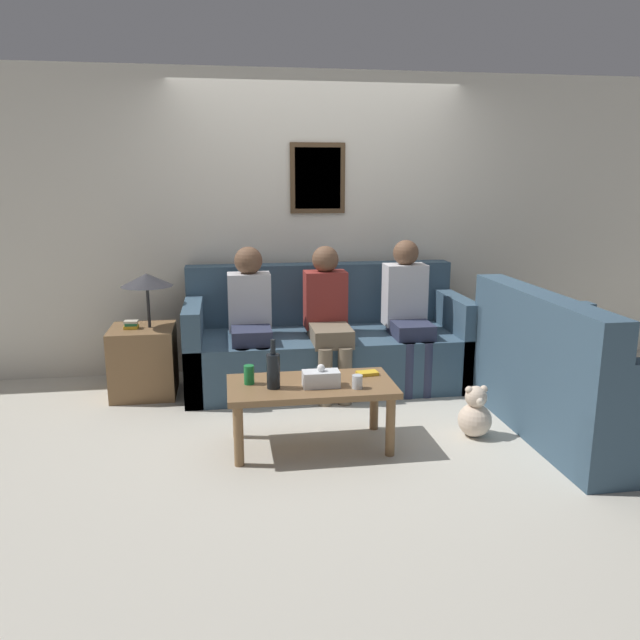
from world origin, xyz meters
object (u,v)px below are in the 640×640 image
Objects in this scene: couch_main at (326,344)px; coffee_table at (311,392)px; wine_bottle at (273,370)px; person_middle at (328,314)px; couch_side at (578,386)px; person_left at (250,314)px; drinking_glass at (357,382)px; teddy_bear at (475,414)px; person_right at (408,308)px.

coffee_table is (-0.31, -1.29, 0.04)m from couch_main.
coffee_table is 0.31m from wine_bottle.
coffee_table is at bearing -105.00° from person_middle.
couch_side is 1.43× the size of person_left.
person_left is at bearing 61.92° from couch_side.
couch_main is 1.43m from drinking_glass.
couch_side is at bearing -1.21° from coffee_table.
person_left reaches higher than couch_main.
teddy_bear is at bearing -58.10° from couch_main.
teddy_bear is at bearing 87.59° from couch_side.
drinking_glass is (0.27, -0.14, 0.10)m from coffee_table.
teddy_bear is (-0.71, 0.03, -0.18)m from couch_side.
coffee_table is 3.40× the size of wine_bottle.
drinking_glass is at bearing -26.84° from coffee_table.
couch_main is at bearing 85.22° from person_middle.
teddy_bear is at bearing -52.72° from person_middle.
couch_side is at bearing -28.08° from person_left.
person_middle is (0.02, 1.21, 0.17)m from drinking_glass.
wine_bottle is 0.88× the size of teddy_bear.
couch_main is at bearing 76.64° from coffee_table.
couch_side is at bearing -41.11° from couch_main.
person_middle reaches higher than wine_bottle.
coffee_table reaches higher than teddy_bear.
person_left is 1.29m from person_right.
couch_main is 2.18× the size of coffee_table.
couch_main is 2.02m from couch_side.
couch_main is 1.38× the size of couch_side.
person_left is at bearing 94.34° from wine_bottle.
drinking_glass is 0.07× the size of person_middle.
couch_main is at bearing 163.46° from person_right.
couch_side is at bearing -2.41° from teddy_bear.
wine_bottle is 1.17m from person_left.
couch_side is 1.58× the size of coffee_table.
couch_main is 27.15× the size of drinking_glass.
teddy_bear is at bearing -0.44° from coffee_table.
wine_bottle is (-2.07, -0.01, 0.22)m from couch_side.
teddy_bear is (1.36, 0.04, -0.39)m from wine_bottle.
wine_bottle is at bearing -178.13° from teddy_bear.
couch_main is 0.38m from person_middle.
couch_main is 1.91× the size of person_right.
person_right is (1.29, -0.02, 0.01)m from person_left.
person_middle is 1.45m from teddy_bear.
wine_bottle is at bearing -112.24° from couch_main.
teddy_bear is at bearing 1.87° from wine_bottle.
drinking_glass is 1.42m from person_right.
coffee_table is at bearing -131.19° from person_right.
person_left is at bearing 115.74° from drinking_glass.
person_middle is (-1.54, 1.11, 0.31)m from couch_side.
person_middle is (0.62, -0.04, -0.01)m from person_left.
couch_side is 1.47m from person_right.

